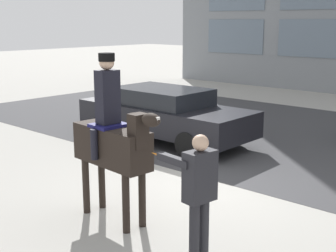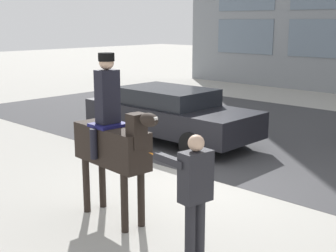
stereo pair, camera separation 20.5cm
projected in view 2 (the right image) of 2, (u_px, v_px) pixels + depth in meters
ground_plane at (199, 188)px, 8.65m from camera, size 80.00×80.00×0.00m
road_surface at (317, 141)px, 12.01m from camera, size 22.36×8.50×0.01m
mounted_horse_lead at (113, 140)px, 7.01m from camera, size 1.84×0.65×2.56m
pedestrian_bystander at (194, 191)px, 5.63m from camera, size 0.87×0.44×1.71m
street_car_near_lane at (169, 113)px, 11.92m from camera, size 4.68×1.88×1.36m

